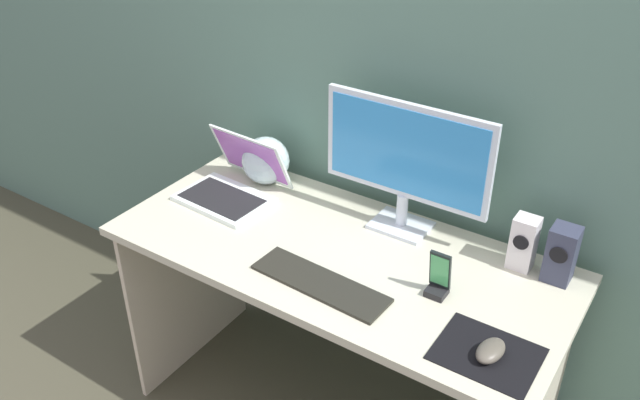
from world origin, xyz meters
name	(u,v)px	position (x,y,z in m)	size (l,w,h in m)	color
wall_back	(406,58)	(0.00, 0.37, 1.25)	(6.00, 0.04, 2.50)	slate
desk	(337,291)	(0.00, 0.00, 0.60)	(1.40, 0.63, 0.76)	beige
monitor	(406,159)	(0.10, 0.22, 1.00)	(0.54, 0.14, 0.42)	silver
speaker_right	(561,254)	(0.59, 0.23, 0.84)	(0.08, 0.08, 0.17)	#33384E
speaker_near_monitor	(523,243)	(0.48, 0.23, 0.84)	(0.07, 0.07, 0.17)	silver
laptop	(233,185)	(-0.47, 0.08, 0.80)	(0.32, 0.31, 0.21)	white
fishbowl	(266,161)	(-0.44, 0.22, 0.84)	(0.17, 0.17, 0.17)	silver
keyboard_external	(320,283)	(0.05, -0.17, 0.76)	(0.41, 0.12, 0.01)	black
mousepad	(487,354)	(0.54, -0.17, 0.76)	(0.25, 0.20, 0.00)	black
mouse	(491,351)	(0.55, -0.17, 0.78)	(0.06, 0.10, 0.04)	#555045
phone_in_dock	(439,280)	(0.34, -0.02, 0.80)	(0.06, 0.05, 0.14)	black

